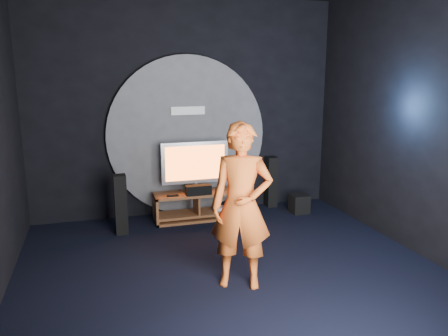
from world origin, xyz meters
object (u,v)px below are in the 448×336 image
Objects in this scene: tower_speaker_left at (121,204)px; tv at (195,164)px; player at (241,206)px; tower_speaker_right at (271,182)px; subwoofer at (299,204)px; media_console at (197,207)px.

tv is at bearing 16.92° from tower_speaker_left.
tv is at bearing 112.08° from player.
tv is at bearing -170.67° from tower_speaker_right.
player reaches higher than subwoofer.
subwoofer is (1.73, -0.18, -0.04)m from media_console.
tower_speaker_left reaches higher than media_console.
media_console is 1.74m from subwoofer.
subwoofer is 0.17× the size of player.
subwoofer is at bearing 2.39° from tower_speaker_left.
player reaches higher than media_console.
tower_speaker_left is (-1.21, -0.30, 0.25)m from media_console.
tower_speaker_left is at bearing 143.25° from player.
tower_speaker_right is 0.48× the size of player.
tv is 3.42× the size of subwoofer.
media_console is 1.27m from tower_speaker_left.
media_console is 4.32× the size of subwoofer.
player is at bearing -129.92° from subwoofer.
media_console is at bearing 111.88° from player.
player is (-1.45, -2.59, 0.47)m from tower_speaker_right.
subwoofer is at bearing 72.96° from player.
tower_speaker_right is at bearing 12.01° from media_console.
tower_speaker_right is 2.82× the size of subwoofer.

